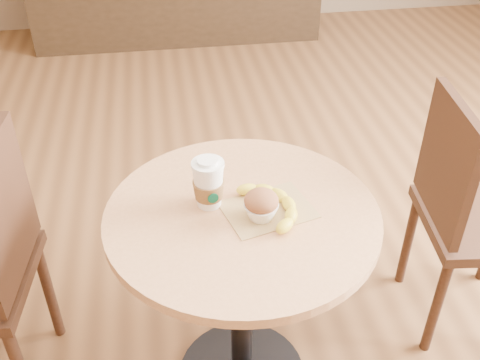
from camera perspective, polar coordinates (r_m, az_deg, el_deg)
The scene contains 6 objects.
cafe_table at distance 1.69m, azimuth 0.21°, elevation -8.34°, with size 0.77×0.77×0.75m.
chair_right at distance 2.10m, azimuth 22.15°, elevation -2.95°, with size 0.45×0.45×0.93m.
kraft_bag at distance 1.57m, azimuth 2.85°, elevation -3.00°, with size 0.24×0.18×0.00m, color #A88651.
coffee_cup at distance 1.55m, azimuth -3.22°, elevation -0.48°, with size 0.09×0.09×0.15m.
muffin at distance 1.51m, azimuth 2.17°, elevation -2.54°, with size 0.10×0.10×0.09m.
banana at distance 1.55m, azimuth 3.15°, elevation -2.69°, with size 0.17×0.24×0.03m, color yellow, non-canonical shape.
Camera 1 is at (-0.19, -1.30, 1.73)m, focal length 42.00 mm.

